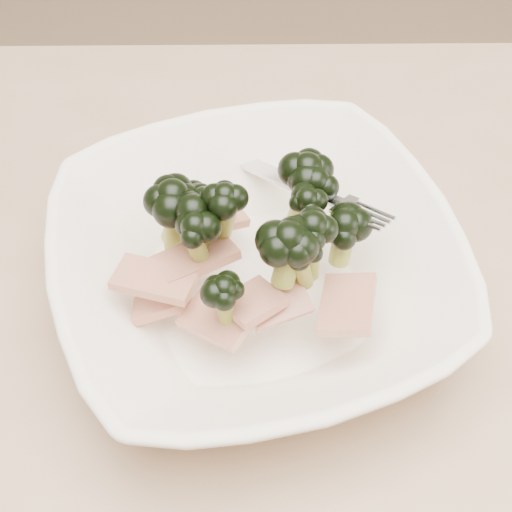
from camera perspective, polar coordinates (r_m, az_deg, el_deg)
dining_table at (r=0.59m, az=4.26°, el=-14.84°), size 1.20×0.80×0.75m
broccoli_dish at (r=0.51m, az=-0.05°, el=-0.59°), size 0.35×0.35×0.11m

